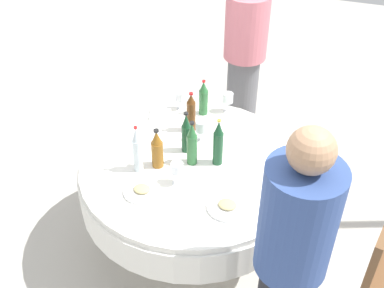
{
  "coord_description": "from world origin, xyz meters",
  "views": [
    {
      "loc": [
        -0.73,
        2.12,
        2.63
      ],
      "look_at": [
        0.0,
        0.0,
        0.88
      ],
      "focal_mm": 44.78,
      "sensor_mm": 36.0,
      "label": 1
    }
  ],
  "objects_px": {
    "bottle_green_rear": "(192,144)",
    "wine_glass_outer": "(202,127)",
    "bottle_clear_near": "(137,150)",
    "bottle_brown_north": "(191,113)",
    "wine_glass_north": "(228,98)",
    "wine_glass_near": "(181,97)",
    "bottle_amber_left": "(157,149)",
    "bottle_dark_green_outer": "(186,133)",
    "dining_table": "(192,180)",
    "person_right": "(290,261)",
    "wine_glass_far": "(177,169)",
    "bottle_green_right": "(203,99)",
    "person_rear": "(244,58)",
    "plate_west": "(227,206)",
    "bottle_dark_green_far": "(218,143)",
    "plate_east": "(142,191)"
  },
  "relations": [
    {
      "from": "bottle_green_rear",
      "to": "wine_glass_outer",
      "type": "distance_m",
      "value": 0.24
    },
    {
      "from": "bottle_clear_near",
      "to": "bottle_brown_north",
      "type": "distance_m",
      "value": 0.51
    },
    {
      "from": "bottle_clear_near",
      "to": "wine_glass_north",
      "type": "relative_size",
      "value": 2.2
    },
    {
      "from": "wine_glass_near",
      "to": "bottle_amber_left",
      "type": "bearing_deg",
      "value": 97.39
    },
    {
      "from": "bottle_dark_green_outer",
      "to": "dining_table",
      "type": "bearing_deg",
      "value": 125.81
    },
    {
      "from": "bottle_green_rear",
      "to": "person_right",
      "type": "height_order",
      "value": "person_right"
    },
    {
      "from": "wine_glass_far",
      "to": "bottle_clear_near",
      "type": "bearing_deg",
      "value": -8.22
    },
    {
      "from": "bottle_green_right",
      "to": "bottle_amber_left",
      "type": "xyz_separation_m",
      "value": [
        0.09,
        0.62,
        0.0
      ]
    },
    {
      "from": "person_right",
      "to": "bottle_amber_left",
      "type": "bearing_deg",
      "value": -79.18
    },
    {
      "from": "person_right",
      "to": "bottle_dark_green_outer",
      "type": "bearing_deg",
      "value": -91.44
    },
    {
      "from": "wine_glass_north",
      "to": "wine_glass_outer",
      "type": "bearing_deg",
      "value": 79.69
    },
    {
      "from": "wine_glass_outer",
      "to": "person_rear",
      "type": "relative_size",
      "value": 0.09
    },
    {
      "from": "bottle_green_rear",
      "to": "wine_glass_near",
      "type": "bearing_deg",
      "value": -63.32
    },
    {
      "from": "plate_west",
      "to": "person_rear",
      "type": "distance_m",
      "value": 1.62
    },
    {
      "from": "dining_table",
      "to": "wine_glass_near",
      "type": "distance_m",
      "value": 0.64
    },
    {
      "from": "bottle_dark_green_outer",
      "to": "wine_glass_outer",
      "type": "bearing_deg",
      "value": -112.49
    },
    {
      "from": "bottle_green_rear",
      "to": "person_right",
      "type": "distance_m",
      "value": 0.94
    },
    {
      "from": "bottle_amber_left",
      "to": "person_right",
      "type": "bearing_deg",
      "value": 148.99
    },
    {
      "from": "bottle_dark_green_far",
      "to": "wine_glass_far",
      "type": "bearing_deg",
      "value": 56.53
    },
    {
      "from": "bottle_green_right",
      "to": "bottle_brown_north",
      "type": "distance_m",
      "value": 0.21
    },
    {
      "from": "person_rear",
      "to": "wine_glass_far",
      "type": "bearing_deg",
      "value": -90.76
    },
    {
      "from": "bottle_dark_green_outer",
      "to": "person_right",
      "type": "distance_m",
      "value": 1.06
    },
    {
      "from": "wine_glass_far",
      "to": "wine_glass_north",
      "type": "bearing_deg",
      "value": -94.97
    },
    {
      "from": "bottle_amber_left",
      "to": "plate_east",
      "type": "relative_size",
      "value": 1.25
    },
    {
      "from": "bottle_dark_green_outer",
      "to": "bottle_dark_green_far",
      "type": "height_order",
      "value": "bottle_dark_green_far"
    },
    {
      "from": "bottle_clear_near",
      "to": "person_right",
      "type": "relative_size",
      "value": 0.2
    },
    {
      "from": "bottle_clear_near",
      "to": "wine_glass_outer",
      "type": "bearing_deg",
      "value": -123.26
    },
    {
      "from": "bottle_green_right",
      "to": "person_rear",
      "type": "xyz_separation_m",
      "value": [
        -0.1,
        -0.76,
        -0.05
      ]
    },
    {
      "from": "wine_glass_near",
      "to": "plate_east",
      "type": "height_order",
      "value": "wine_glass_near"
    },
    {
      "from": "wine_glass_outer",
      "to": "wine_glass_north",
      "type": "height_order",
      "value": "wine_glass_outer"
    },
    {
      "from": "bottle_green_right",
      "to": "wine_glass_far",
      "type": "distance_m",
      "value": 0.74
    },
    {
      "from": "bottle_amber_left",
      "to": "bottle_brown_north",
      "type": "distance_m",
      "value": 0.42
    },
    {
      "from": "bottle_brown_north",
      "to": "bottle_green_rear",
      "type": "bearing_deg",
      "value": 110.14
    },
    {
      "from": "plate_east",
      "to": "bottle_green_right",
      "type": "bearing_deg",
      "value": -95.29
    },
    {
      "from": "bottle_dark_green_outer",
      "to": "plate_west",
      "type": "height_order",
      "value": "bottle_dark_green_outer"
    },
    {
      "from": "bottle_green_rear",
      "to": "wine_glass_near",
      "type": "height_order",
      "value": "bottle_green_rear"
    },
    {
      "from": "bottle_amber_left",
      "to": "plate_west",
      "type": "distance_m",
      "value": 0.55
    },
    {
      "from": "bottle_dark_green_far",
      "to": "bottle_brown_north",
      "type": "relative_size",
      "value": 1.11
    },
    {
      "from": "wine_glass_far",
      "to": "plate_west",
      "type": "bearing_deg",
      "value": 163.17
    },
    {
      "from": "wine_glass_far",
      "to": "bottle_dark_green_far",
      "type": "bearing_deg",
      "value": -123.47
    },
    {
      "from": "bottle_amber_left",
      "to": "wine_glass_near",
      "type": "distance_m",
      "value": 0.63
    },
    {
      "from": "bottle_brown_north",
      "to": "wine_glass_north",
      "type": "distance_m",
      "value": 0.34
    },
    {
      "from": "wine_glass_near",
      "to": "plate_east",
      "type": "bearing_deg",
      "value": 95.62
    },
    {
      "from": "bottle_dark_green_far",
      "to": "wine_glass_far",
      "type": "height_order",
      "value": "bottle_dark_green_far"
    },
    {
      "from": "dining_table",
      "to": "bottle_dark_green_far",
      "type": "xyz_separation_m",
      "value": [
        -0.15,
        -0.05,
        0.3
      ]
    },
    {
      "from": "bottle_brown_north",
      "to": "plate_west",
      "type": "relative_size",
      "value": 1.28
    },
    {
      "from": "wine_glass_near",
      "to": "wine_glass_far",
      "type": "xyz_separation_m",
      "value": [
        -0.25,
        0.73,
        0.01
      ]
    },
    {
      "from": "bottle_green_right",
      "to": "bottle_amber_left",
      "type": "bearing_deg",
      "value": 82.19
    },
    {
      "from": "bottle_dark_green_outer",
      "to": "wine_glass_north",
      "type": "xyz_separation_m",
      "value": [
        -0.12,
        -0.51,
        -0.03
      ]
    },
    {
      "from": "person_right",
      "to": "bottle_green_right",
      "type": "bearing_deg",
      "value": -103.5
    }
  ]
}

